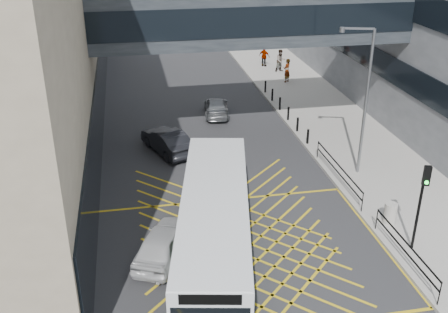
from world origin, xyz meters
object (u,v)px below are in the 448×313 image
pedestrian_a (287,71)px  pedestrian_b (281,61)px  car_white (164,242)px  car_silver (216,106)px  traffic_light (422,196)px  bus (215,226)px  pedestrian_c (264,56)px  car_dark (167,141)px  street_lamp (363,94)px  litter_bin (390,213)px

pedestrian_a → pedestrian_b: (0.37, 3.09, -0.00)m
car_white → car_silver: 16.60m
car_white → traffic_light: bearing=-165.2°
bus → car_silver: 16.88m
car_silver → pedestrian_c: bearing=-112.4°
car_dark → pedestrian_c: size_ratio=2.55×
car_dark → street_lamp: bearing=132.3°
litter_bin → pedestrian_a: 21.48m
car_dark → car_silver: car_dark is taller
car_dark → traffic_light: bearing=105.8°
bus → litter_bin: 8.29m
car_silver → pedestrian_b: (7.24, 9.09, 0.49)m
car_white → pedestrian_b: size_ratio=2.34×
bus → car_dark: bearing=105.9°
bus → car_dark: size_ratio=2.52×
car_dark → litter_bin: size_ratio=4.66×
bus → pedestrian_a: (9.81, 22.59, -0.57)m
pedestrian_c → car_silver: bearing=101.5°
litter_bin → pedestrian_a: pedestrian_a is taller
traffic_light → litter_bin: size_ratio=4.00×
litter_bin → pedestrian_a: bearing=85.6°
pedestrian_c → pedestrian_b: bearing=158.6°
litter_bin → traffic_light: bearing=-89.9°
pedestrian_a → traffic_light: bearing=43.5°
car_dark → street_lamp: (9.62, -4.73, 3.82)m
street_lamp → bus: bearing=-128.3°
street_lamp → pedestrian_a: (1.13, 16.32, -3.42)m
car_dark → pedestrian_a: size_ratio=2.39×
car_silver → traffic_light: size_ratio=1.02×
street_lamp → car_white: bearing=-136.6°
car_white → traffic_light: (10.11, -1.64, 1.99)m
traffic_light → litter_bin: bearing=104.4°
bus → pedestrian_c: size_ratio=6.42×
car_dark → pedestrian_c: (10.16, 16.57, 0.34)m
litter_bin → pedestrian_c: (1.07, 26.38, 0.40)m
street_lamp → pedestrian_c: bearing=104.5°
pedestrian_a → car_white: bearing=19.2°
car_white → pedestrian_a: bearing=-94.3°
bus → litter_bin: bearing=19.2°
bus → pedestrian_a: bus is taller
traffic_light → pedestrian_a: 23.61m
bus → car_silver: bearing=90.9°
pedestrian_a → bus: bearing=24.0°
car_white → street_lamp: 12.59m
car_white → car_silver: bearing=-83.2°
bus → pedestrian_a: 24.63m
car_silver → traffic_light: traffic_light is taller
pedestrian_a → pedestrian_b: size_ratio=1.00×
street_lamp → pedestrian_a: size_ratio=4.03×
pedestrian_b → bus: bearing=-125.0°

